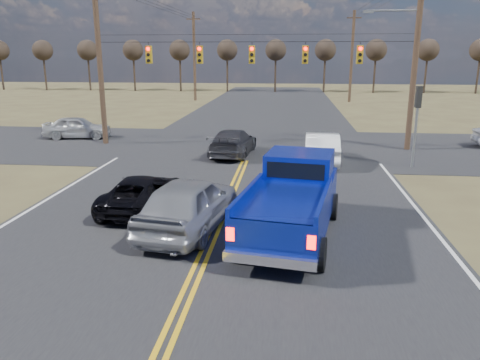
# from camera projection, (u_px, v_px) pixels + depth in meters

# --- Properties ---
(ground) EXTENTS (160.00, 160.00, 0.00)m
(ground) POSITION_uv_depth(u_px,v_px,m) (186.00, 297.00, 10.59)
(ground) COLOR brown
(ground) RESTS_ON ground
(road_main) EXTENTS (14.00, 120.00, 0.02)m
(road_main) POSITION_uv_depth(u_px,v_px,m) (236.00, 182.00, 20.19)
(road_main) COLOR #28282B
(road_main) RESTS_ON ground
(road_cross) EXTENTS (120.00, 12.00, 0.02)m
(road_cross) POSITION_uv_depth(u_px,v_px,m) (251.00, 147.00, 27.87)
(road_cross) COLOR #28282B
(road_cross) RESTS_ON ground
(signal_gantry) EXTENTS (19.60, 4.83, 10.00)m
(signal_gantry) POSITION_uv_depth(u_px,v_px,m) (260.00, 59.00, 26.29)
(signal_gantry) COLOR #473323
(signal_gantry) RESTS_ON ground
(utility_poles) EXTENTS (19.60, 58.32, 10.00)m
(utility_poles) POSITION_uv_depth(u_px,v_px,m) (250.00, 56.00, 25.55)
(utility_poles) COLOR #473323
(utility_poles) RESTS_ON ground
(treeline) EXTENTS (87.00, 117.80, 7.40)m
(treeline) POSITION_uv_depth(u_px,v_px,m) (262.00, 49.00, 34.99)
(treeline) COLOR #33261C
(treeline) RESTS_ON ground
(pickup_truck) EXTENTS (3.24, 6.40, 2.30)m
(pickup_truck) POSITION_uv_depth(u_px,v_px,m) (292.00, 200.00, 13.95)
(pickup_truck) COLOR black
(pickup_truck) RESTS_ON ground
(silver_suv) EXTENTS (2.80, 5.30, 1.72)m
(silver_suv) POSITION_uv_depth(u_px,v_px,m) (189.00, 203.00, 14.47)
(silver_suv) COLOR #95979D
(silver_suv) RESTS_ON ground
(black_suv) EXTENTS (2.17, 4.51, 1.24)m
(black_suv) POSITION_uv_depth(u_px,v_px,m) (143.00, 193.00, 16.44)
(black_suv) COLOR black
(black_suv) RESTS_ON ground
(white_car_queue) EXTENTS (1.81, 4.74, 1.54)m
(white_car_queue) POSITION_uv_depth(u_px,v_px,m) (322.00, 147.00, 23.61)
(white_car_queue) COLOR silver
(white_car_queue) RESTS_ON ground
(dgrey_car_queue) EXTENTS (2.42, 5.02, 1.41)m
(dgrey_car_queue) POSITION_uv_depth(u_px,v_px,m) (233.00, 142.00, 25.37)
(dgrey_car_queue) COLOR #343439
(dgrey_car_queue) RESTS_ON ground
(cross_car_west) EXTENTS (2.30, 4.44, 1.44)m
(cross_car_west) POSITION_uv_depth(u_px,v_px,m) (77.00, 127.00, 30.41)
(cross_car_west) COLOR silver
(cross_car_west) RESTS_ON ground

